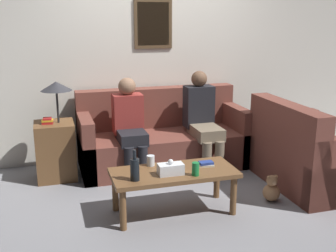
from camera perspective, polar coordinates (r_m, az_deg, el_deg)
ground_plane at (r=4.82m, az=0.89°, el=-7.23°), size 16.00×16.00×0.00m
wall_back at (r=5.41m, az=-2.10°, el=9.45°), size 9.00×0.08×2.60m
couch_main at (r=5.18m, az=-0.78°, el=-1.89°), size 2.01×0.84×0.93m
couch_side at (r=4.81m, az=18.20°, el=-3.98°), size 0.84×1.26×0.93m
coffee_table at (r=3.93m, az=0.79°, el=-6.88°), size 1.16×0.52×0.42m
side_table_with_lamp at (r=4.91m, az=-14.97°, el=-2.51°), size 0.44×0.43×1.11m
wine_bottle at (r=3.67m, az=-4.52°, el=-5.81°), size 0.08×0.08×0.28m
drinking_glass at (r=4.03m, az=-2.36°, el=-4.70°), size 0.08×0.08×0.10m
book_stack at (r=4.04m, az=5.17°, el=-5.13°), size 0.16×0.11×0.04m
soda_can at (r=3.79m, az=3.75°, el=-5.83°), size 0.07×0.07×0.12m
tissue_box at (r=3.81m, az=0.37°, el=-5.82°), size 0.23×0.12×0.15m
person_left at (r=4.80m, az=-5.19°, el=0.33°), size 0.34×0.58×1.12m
person_right at (r=5.03m, az=4.69°, el=1.11°), size 0.34×0.66×1.17m
teddy_bear at (r=4.39m, az=13.83°, el=-8.36°), size 0.17×0.17×0.27m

